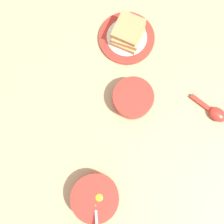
# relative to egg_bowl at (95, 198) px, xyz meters

# --- Properties ---
(ground_plane) EXTENTS (3.00, 3.00, 0.00)m
(ground_plane) POSITION_rel_egg_bowl_xyz_m (-0.22, 0.23, -0.03)
(ground_plane) COLOR tan
(egg_bowl) EXTENTS (0.14, 0.14, 0.08)m
(egg_bowl) POSITION_rel_egg_bowl_xyz_m (0.00, 0.00, 0.00)
(egg_bowl) COLOR red
(egg_bowl) RESTS_ON ground_plane
(toast_plate) EXTENTS (0.18, 0.18, 0.01)m
(toast_plate) POSITION_rel_egg_bowl_xyz_m (-0.38, 0.34, -0.02)
(toast_plate) COLOR red
(toast_plate) RESTS_ON ground_plane
(toast_sandwich) EXTENTS (0.13, 0.13, 0.05)m
(toast_sandwich) POSITION_rel_egg_bowl_xyz_m (-0.38, 0.35, 0.01)
(toast_sandwich) COLOR tan
(toast_sandwich) RESTS_ON toast_plate
(soup_spoon) EXTENTS (0.13, 0.07, 0.03)m
(soup_spoon) POSITION_rel_egg_bowl_xyz_m (-0.02, 0.44, -0.02)
(soup_spoon) COLOR red
(soup_spoon) RESTS_ON ground_plane
(congee_bowl) EXTENTS (0.12, 0.12, 0.05)m
(congee_bowl) POSITION_rel_egg_bowl_xyz_m (-0.19, 0.25, -0.00)
(congee_bowl) COLOR red
(congee_bowl) RESTS_ON ground_plane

